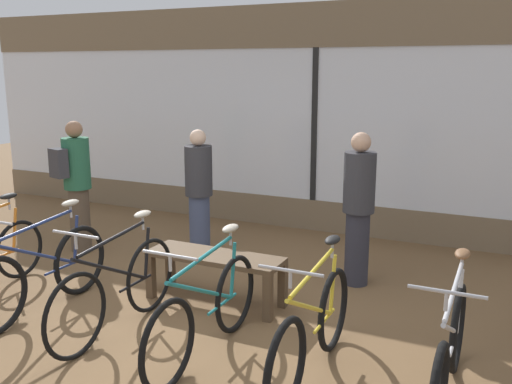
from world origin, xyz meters
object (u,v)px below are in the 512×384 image
display_bench (215,263)px  bicycle_far_right (449,353)px  bicycle_right (313,330)px  bicycle_center_left (117,288)px  customer_near_rack (199,191)px  bicycle_center_right (206,312)px  customer_mid_floor (359,206)px  bicycle_left (42,273)px  customer_by_window (76,182)px

display_bench → bicycle_far_right: bearing=-20.2°
bicycle_right → bicycle_center_left: bearing=180.0°
bicycle_center_left → bicycle_far_right: 2.82m
display_bench → customer_near_rack: size_ratio=0.88×
bicycle_center_right → display_bench: bicycle_center_right is taller
display_bench → customer_mid_floor: size_ratio=0.84×
bicycle_left → bicycle_right: bicycle_left is taller
bicycle_right → customer_near_rack: bearing=136.5°
bicycle_right → customer_near_rack: (-2.28, 2.16, 0.45)m
bicycle_right → customer_mid_floor: customer_mid_floor is taller
bicycle_center_right → display_bench: (-0.47, 1.00, 0.02)m
bicycle_left → display_bench: (1.39, 0.92, 0.02)m
bicycle_left → customer_near_rack: size_ratio=1.13×
bicycle_center_right → customer_near_rack: bearing=121.9°
customer_by_window → customer_mid_floor: size_ratio=1.00×
bicycle_left → bicycle_center_right: bearing=-2.4°
customer_mid_floor → customer_near_rack: bearing=176.7°
bicycle_left → bicycle_center_right: bicycle_left is taller
bicycle_left → customer_mid_floor: bearing=38.4°
customer_mid_floor → customer_by_window: bearing=-173.9°
bicycle_right → customer_by_window: 4.16m
bicycle_far_right → bicycle_left: bearing=-179.2°
display_bench → bicycle_center_right: bearing=-64.6°
bicycle_far_right → display_bench: size_ratio=1.26×
bicycle_far_right → customer_by_window: size_ratio=1.05×
bicycle_left → customer_near_rack: (0.49, 2.14, 0.44)m
bicycle_left → bicycle_center_right: 1.87m
bicycle_center_right → display_bench: size_ratio=1.26×
bicycle_right → display_bench: bearing=145.6°
bicycle_far_right → customer_mid_floor: customer_mid_floor is taller
display_bench → customer_by_window: customer_by_window is taller
bicycle_far_right → customer_by_window: (-4.76, 1.58, 0.52)m
bicycle_center_right → customer_by_window: size_ratio=1.05×
bicycle_left → customer_by_window: 1.99m
bicycle_center_left → display_bench: (0.47, 0.94, 0.01)m
bicycle_right → display_bench: size_ratio=1.25×
bicycle_center_left → customer_by_window: 2.60m
bicycle_left → bicycle_center_right: size_ratio=1.02×
bicycle_center_left → display_bench: size_ratio=1.25×
customer_near_rack → bicycle_center_right: bearing=-58.1°
customer_by_window → bicycle_center_left: bearing=-40.4°
bicycle_center_right → bicycle_far_right: size_ratio=1.00×
bicycle_right → bicycle_center_right: bearing=-176.3°
bicycle_center_left → customer_near_rack: size_ratio=1.09×
bicycle_right → customer_by_window: bearing=156.4°
bicycle_left → bicycle_right: 2.77m
customer_near_rack → bicycle_center_left: bearing=-78.7°
bicycle_center_right → bicycle_center_left: bearing=176.4°
bicycle_center_left → display_bench: 1.05m
display_bench → bicycle_center_left: bearing=-116.8°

